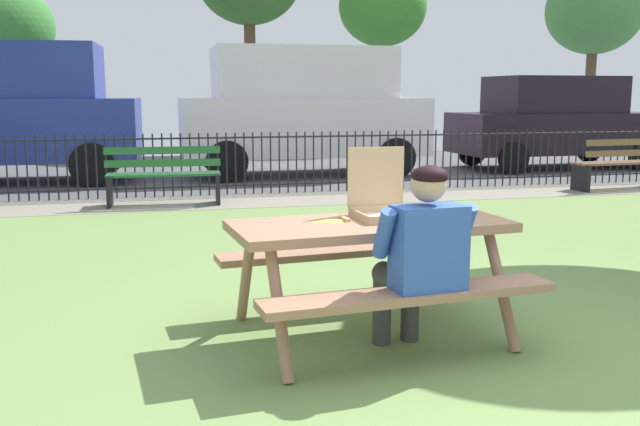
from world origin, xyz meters
name	(u,v)px	position (x,y,z in m)	size (l,w,h in m)	color
ground	(404,286)	(0.00, 1.67, -0.01)	(28.00, 11.34, 0.02)	#74934F
cobblestone_walkway	(292,200)	(0.00, 6.64, 0.00)	(28.00, 1.40, 0.01)	gray
street_asphalt	(253,170)	(0.00, 11.01, -0.01)	(28.00, 7.35, 0.01)	#515154
picnic_table_foreground	(370,247)	(-0.65, 0.56, 0.60)	(1.94, 1.66, 0.79)	#A27559
pizza_box_open	(382,201)	(-0.52, 0.72, 0.88)	(0.42, 0.44, 0.46)	tan
pizza_slice_on_table	(334,220)	(-0.88, 0.64, 0.78)	(0.22, 0.16, 0.02)	#E8CC4E
adult_at_table	(421,253)	(-0.49, 0.08, 0.66)	(0.63, 0.62, 1.19)	#3A3A3A
iron_fence_streetside	(284,162)	(0.00, 7.34, 0.50)	(18.80, 0.03, 0.98)	black
park_bench_center	(164,176)	(-1.89, 6.50, 0.42)	(1.62, 0.53, 0.85)	#266031
park_bench_right	(620,165)	(5.55, 6.50, 0.42)	(1.63, 0.60, 0.85)	brown
parked_car_left	(2,109)	(-4.62, 9.83, 1.31)	(4.78, 2.23, 2.46)	navy
parked_car_center	(303,108)	(0.84, 9.83, 1.31)	(4.71, 2.10, 2.46)	white
parked_car_right	(555,121)	(6.35, 9.83, 1.01)	(4.44, 2.00, 1.94)	black
far_tree_midleft	(3,30)	(-5.57, 15.55, 3.13)	(2.47, 2.47, 4.32)	brown
far_tree_midright	(383,9)	(4.31, 15.55, 3.90)	(2.45, 2.45, 5.08)	brown
far_tree_right	(595,12)	(10.96, 15.55, 4.00)	(2.86, 2.86, 5.32)	brown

